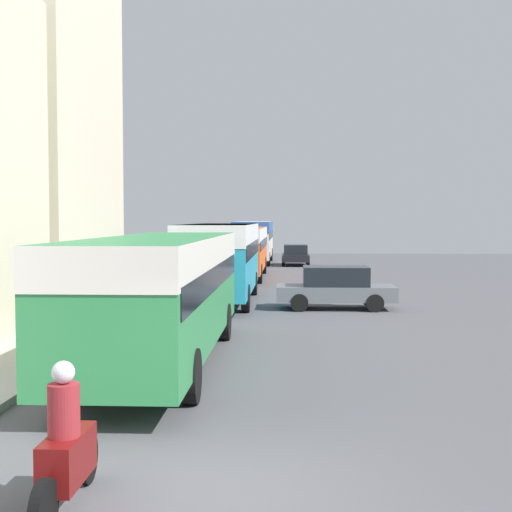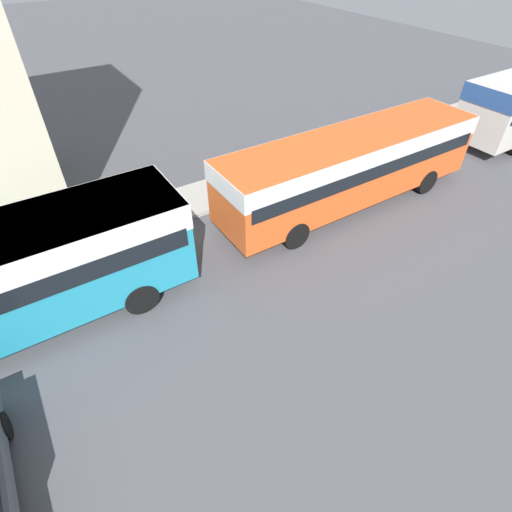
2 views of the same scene
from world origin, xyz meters
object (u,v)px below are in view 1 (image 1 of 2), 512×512
at_px(bus_rear, 254,236).
at_px(bus_lead, 161,282).
at_px(car_crossing, 336,287).
at_px(pedestrian_near_curb, 159,269).
at_px(bus_third_in_line, 241,245).
at_px(motorcycle_behind_lead, 66,451).
at_px(car_far_curb, 296,255).
at_px(bus_following, 220,252).

bearing_deg(bus_rear, bus_lead, -90.44).
xyz_separation_m(car_crossing, pedestrian_near_curb, (-7.70, 6.41, 0.20)).
relative_size(bus_rear, pedestrian_near_curb, 6.56).
bearing_deg(bus_third_in_line, motorcycle_behind_lead, -89.76).
relative_size(bus_third_in_line, bus_rear, 0.99).
xyz_separation_m(bus_third_in_line, pedestrian_near_curb, (-3.32, -7.13, -0.84)).
height_order(car_crossing, pedestrian_near_curb, pedestrian_near_curb).
bearing_deg(car_far_curb, bus_following, 82.10).
relative_size(bus_following, pedestrian_near_curb, 5.64).
bearing_deg(pedestrian_near_curb, bus_third_in_line, 65.01).
xyz_separation_m(bus_third_in_line, car_crossing, (4.37, -13.54, -1.04)).
height_order(bus_third_in_line, bus_rear, bus_rear).
distance_m(motorcycle_behind_lead, car_crossing, 18.81).
xyz_separation_m(bus_third_in_line, car_far_curb, (3.13, 11.17, -1.08)).
distance_m(car_far_curb, pedestrian_near_curb, 19.40).
bearing_deg(pedestrian_near_curb, car_far_curb, 70.57).
bearing_deg(bus_rear, bus_third_in_line, -90.24).
distance_m(bus_lead, car_crossing, 11.29).
bearing_deg(bus_rear, bus_following, -90.23).
xyz_separation_m(bus_lead, bus_third_in_line, (0.23, 23.78, -0.05)).
relative_size(bus_lead, motorcycle_behind_lead, 4.89).
bearing_deg(bus_third_in_line, car_crossing, -72.09).
bearing_deg(motorcycle_behind_lead, car_crossing, 76.98).
xyz_separation_m(bus_following, pedestrian_near_curb, (-3.27, 4.61, -1.01)).
height_order(motorcycle_behind_lead, car_far_curb, motorcycle_behind_lead).
xyz_separation_m(car_far_curb, pedestrian_near_curb, (-6.45, -18.30, 0.23)).
relative_size(bus_lead, bus_third_in_line, 1.01).
xyz_separation_m(bus_third_in_line, motorcycle_behind_lead, (0.14, -31.87, -1.16)).
bearing_deg(bus_third_in_line, pedestrian_near_curb, -114.99).
bearing_deg(pedestrian_near_curb, car_crossing, -39.79).
bearing_deg(car_far_curb, motorcycle_behind_lead, 86.02).
bearing_deg(bus_third_in_line, car_far_curb, 74.33).
xyz_separation_m(bus_lead, car_far_curb, (3.36, 34.95, -1.13)).
bearing_deg(bus_lead, motorcycle_behind_lead, -87.43).
height_order(bus_rear, car_far_curb, bus_rear).
height_order(bus_lead, motorcycle_behind_lead, bus_lead).
height_order(car_far_curb, pedestrian_near_curb, pedestrian_near_curb).
height_order(bus_following, car_far_curb, bus_following).
bearing_deg(motorcycle_behind_lead, bus_lead, 92.57).
bearing_deg(motorcycle_behind_lead, bus_following, 90.52).
bearing_deg(car_far_curb, bus_lead, 84.51).
xyz_separation_m(bus_following, bus_third_in_line, (0.05, 11.74, -0.17)).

